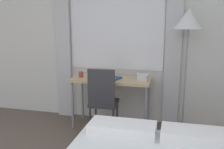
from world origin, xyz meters
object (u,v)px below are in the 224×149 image
at_px(mug, 81,74).
at_px(desk, 111,83).
at_px(standing_lamp, 188,26).
at_px(telephone, 143,77).
at_px(book, 112,78).
at_px(desk_chair, 103,98).

bearing_deg(mug, desk, 5.63).
height_order(standing_lamp, telephone, standing_lamp).
xyz_separation_m(book, mug, (-0.49, -0.02, 0.03)).
xyz_separation_m(desk, standing_lamp, (1.07, 0.01, 0.86)).
relative_size(desk, standing_lamp, 0.67).
bearing_deg(book, mug, -177.80).
relative_size(telephone, mug, 2.07).
height_order(standing_lamp, book, standing_lamp).
height_order(telephone, book, telephone).
bearing_deg(book, telephone, 1.82).
xyz_separation_m(telephone, mug, (-0.95, -0.03, -0.00)).
bearing_deg(standing_lamp, desk, -179.27).
height_order(desk, desk_chair, desk_chair).
xyz_separation_m(standing_lamp, book, (-1.05, -0.04, -0.78)).
xyz_separation_m(standing_lamp, telephone, (-0.60, -0.03, -0.75)).
height_order(desk_chair, mug, desk_chair).
distance_m(telephone, book, 0.46).
bearing_deg(desk, desk_chair, -102.66).
distance_m(standing_lamp, mug, 1.72).
bearing_deg(desk, book, -54.25).
distance_m(desk_chair, telephone, 0.66).
height_order(book, mug, mug).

